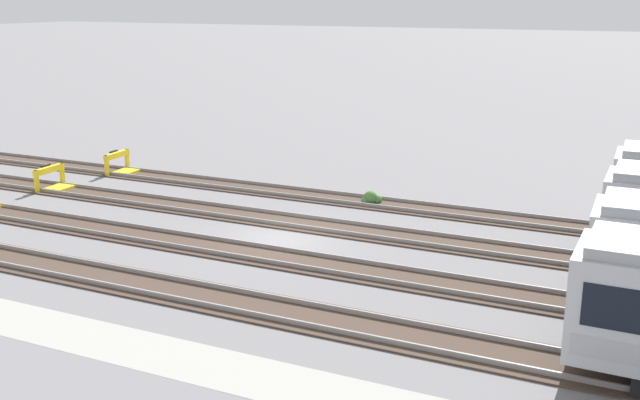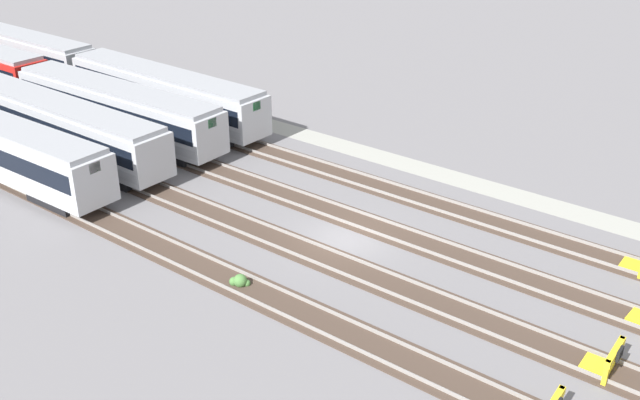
{
  "view_description": "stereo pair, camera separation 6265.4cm",
  "coord_description": "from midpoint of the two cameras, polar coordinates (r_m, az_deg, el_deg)",
  "views": [
    {
      "loc": [
        13.4,
        -25.16,
        9.39
      ],
      "look_at": [
        1.64,
        0.0,
        1.8
      ],
      "focal_mm": 42.0,
      "sensor_mm": 36.0,
      "label": 1
    },
    {
      "loc": [
        -19.69,
        27.21,
        18.77
      ],
      "look_at": [
        1.64,
        0.0,
        1.8
      ],
      "focal_mm": 42.0,
      "sensor_mm": 36.0,
      "label": 2
    }
  ],
  "objects": [
    {
      "name": "ground_plane",
      "position": [
        14.46,
        57.65,
        -78.6
      ],
      "size": [
        400.0,
        400.0,
        0.0
      ],
      "primitive_type": "plane",
      "color": "slate"
    },
    {
      "name": "service_walkway",
      "position": [
        18.32,
        -165.46,
        -65.19
      ],
      "size": [
        54.0,
        2.0,
        0.01
      ],
      "primitive_type": "cube",
      "color": "#9E9E93",
      "rests_on": "ground"
    },
    {
      "name": "rail_track_nearest",
      "position": [
        16.2,
        -175.79,
        -75.34
      ],
      "size": [
        90.0,
        2.24,
        0.21
      ],
      "color": "#47382D",
      "rests_on": "ground"
    },
    {
      "name": "rail_track_near_inner",
      "position": [
        14.73,
        103.08,
        -83.96
      ],
      "size": [
        90.0,
        2.24,
        0.21
      ],
      "color": "#47382D",
      "rests_on": "ground"
    },
    {
      "name": "rail_track_middle",
      "position": [
        14.43,
        44.44,
        -70.81
      ],
      "size": [
        90.0,
        2.24,
        0.21
      ],
      "color": "#47382D",
      "rests_on": "ground"
    },
    {
      "name": "rail_track_far_inner",
      "position": [
        15.36,
        35.77,
        -55.14
      ],
      "size": [
        90.0,
        2.24,
        0.21
      ],
      "color": "#47382D",
      "rests_on": "ground"
    },
    {
      "name": "bumper_stop_middle_track",
      "position": [
        17.47,
        -46.3,
        -41.59
      ],
      "size": [
        1.37,
        2.01,
        1.22
      ],
      "color": "yellow",
      "rests_on": "ground"
    },
    {
      "name": "bumper_stop_far_inner_track",
      "position": [
        17.84,
        -29.28,
        -36.67
      ],
      "size": [
        1.38,
        2.01,
        1.22
      ],
      "color": "yellow",
      "rests_on": "ground"
    },
    {
      "name": "weed_clump",
      "position": [
        15.52,
        43.73,
        -53.94
      ],
      "size": [
        0.92,
        0.7,
        0.64
      ],
      "color": "#4C7F3D",
      "rests_on": "ground"
    }
  ]
}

